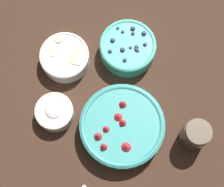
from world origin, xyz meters
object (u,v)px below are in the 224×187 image
bowl_bananas (65,57)px  bowl_cream (55,112)px  bowl_strawberries (122,126)px  jar_chocolate (195,135)px  bowl_blueberries (128,48)px

bowl_bananas → bowl_cream: 0.17m
bowl_bananas → bowl_strawberries: bearing=100.6°
bowl_strawberries → jar_chocolate: jar_chocolate is taller
bowl_bananas → jar_chocolate: jar_chocolate is taller
bowl_blueberries → jar_chocolate: bearing=96.3°
bowl_strawberries → bowl_cream: bowl_strawberries is taller
bowl_strawberries → bowl_blueberries: (-0.13, -0.21, -0.00)m
bowl_blueberries → bowl_cream: (0.29, 0.08, -0.01)m
bowl_strawberries → bowl_cream: bearing=-40.7°
bowl_strawberries → bowl_cream: size_ratio=2.19×
jar_chocolate → bowl_blueberries: bearing=-83.7°
bowl_bananas → bowl_blueberries: bearing=160.8°
jar_chocolate → bowl_bananas: bearing=-60.7°
bowl_strawberries → bowl_cream: (0.15, -0.13, -0.01)m
bowl_blueberries → bowl_bananas: size_ratio=1.14×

